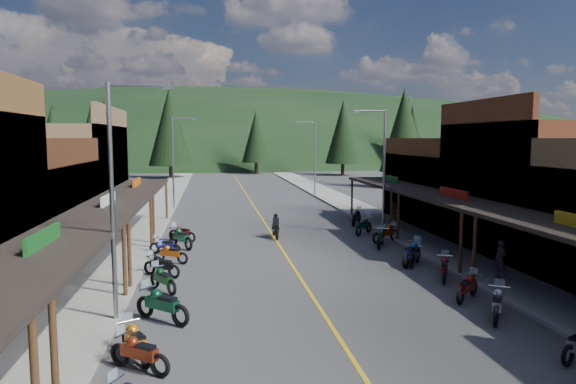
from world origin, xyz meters
name	(u,v)px	position (x,y,z in m)	size (l,w,h in m)	color
ground	(295,270)	(0.00, 0.00, 0.00)	(220.00, 220.00, 0.00)	#38383A
centerline	(257,211)	(0.00, 20.00, 0.01)	(0.15, 90.00, 0.01)	gold
sidewalk_west	(153,212)	(-8.70, 20.00, 0.07)	(3.40, 94.00, 0.15)	gray
sidewalk_east	(355,208)	(8.70, 20.00, 0.07)	(3.40, 94.00, 0.15)	gray
shop_west_3	(55,180)	(-13.78, 11.30, 3.52)	(10.90, 10.20, 8.20)	brown
shop_east_2	(542,188)	(13.78, 1.70, 3.52)	(10.90, 9.00, 8.20)	#562B19
shop_east_3	(457,189)	(13.75, 11.30, 2.53)	(10.90, 10.20, 6.20)	#4C2D16
streetlight_0	(116,191)	(-6.95, -6.00, 4.46)	(2.16, 0.18, 8.00)	gray
streetlight_1	(175,158)	(-6.95, 22.00, 4.46)	(2.16, 0.18, 8.00)	gray
streetlight_2	(382,165)	(6.95, 8.00, 4.46)	(2.16, 0.18, 8.00)	gray
streetlight_3	(314,155)	(6.95, 30.00, 4.46)	(2.16, 0.18, 8.00)	gray
ridge_hill	(223,158)	(0.00, 135.00, 0.00)	(310.00, 140.00, 60.00)	black
pine_1	(93,132)	(-24.00, 70.00, 7.24)	(5.88, 5.88, 12.50)	black
pine_2	(170,126)	(-10.00, 58.00, 7.99)	(6.72, 6.72, 14.00)	black
pine_3	(256,137)	(4.00, 66.00, 6.48)	(5.04, 5.04, 11.00)	black
pine_4	(343,132)	(18.00, 60.00, 7.24)	(5.88, 5.88, 12.50)	black
pine_5	(408,129)	(34.00, 72.00, 7.99)	(6.72, 6.72, 14.00)	black
pine_6	(487,137)	(46.00, 64.00, 6.48)	(5.04, 5.04, 11.00)	black
pine_7	(54,132)	(-32.00, 76.00, 7.24)	(5.88, 5.88, 12.50)	black
pine_8	(53,140)	(-22.00, 40.00, 5.98)	(4.48, 4.48, 10.00)	black
pine_9	(412,137)	(24.00, 45.00, 6.38)	(4.93, 4.93, 10.80)	black
pine_10	(106,134)	(-18.00, 50.00, 6.78)	(5.38, 5.38, 11.60)	black
pine_11	(404,130)	(20.00, 38.00, 7.19)	(5.82, 5.82, 12.40)	black
bike_west_3	(139,351)	(-5.81, -9.92, 0.57)	(0.66, 1.98, 1.13)	maroon
bike_west_4	(136,340)	(-6.02, -9.10, 0.57)	(0.67, 2.01, 1.15)	#CC700E
bike_west_5	(162,303)	(-5.56, -6.22, 0.67)	(0.78, 2.34, 1.34)	#0B3722
bike_west_6	(163,278)	(-5.85, -2.67, 0.57)	(0.66, 1.99, 1.14)	#0B3717
bike_west_7	(161,265)	(-6.12, -0.34, 0.56)	(0.65, 1.96, 1.12)	black
bike_west_8	(171,253)	(-5.89, 2.13, 0.54)	(0.63, 1.89, 1.08)	#A5460B
bike_west_9	(165,245)	(-6.34, 4.15, 0.53)	(0.62, 1.85, 1.06)	navy
bike_west_10	(181,237)	(-5.60, 5.68, 0.67)	(0.78, 2.33, 1.33)	#0D452A
bike_west_11	(182,232)	(-5.63, 7.56, 0.57)	(0.66, 1.98, 1.13)	maroon
bike_east_4	(498,302)	(5.78, -7.66, 0.61)	(0.71, 2.14, 1.22)	#9A9B9F
bike_east_5	(467,286)	(5.79, -5.53, 0.56)	(0.65, 1.95, 1.12)	maroon
bike_east_6	(444,267)	(6.20, -2.72, 0.58)	(0.68, 2.04, 1.16)	maroon
bike_east_7	(415,255)	(5.91, -0.10, 0.53)	(0.62, 1.86, 1.06)	black
bike_east_8	(412,252)	(5.82, 0.04, 0.65)	(0.76, 2.27, 1.30)	navy
bike_east_9	(381,237)	(5.64, 4.18, 0.60)	(0.70, 2.11, 1.20)	#0C3E21
bike_east_10	(386,232)	(6.41, 5.52, 0.60)	(0.70, 2.09, 1.19)	#9C350B
bike_east_11	(364,225)	(5.85, 8.13, 0.63)	(0.73, 2.19, 1.25)	#0B3A24
bike_east_12	(356,217)	(6.38, 11.65, 0.62)	(0.72, 2.17, 1.24)	black
rider_on_bike	(275,228)	(0.07, 7.85, 0.63)	(0.69, 2.07, 1.58)	black
pedestrian_east_a	(500,259)	(8.43, -3.38, 0.99)	(0.62, 0.40, 1.69)	#291F2E
pedestrian_east_b	(394,215)	(8.46, 9.80, 0.98)	(0.81, 0.47, 1.66)	brown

